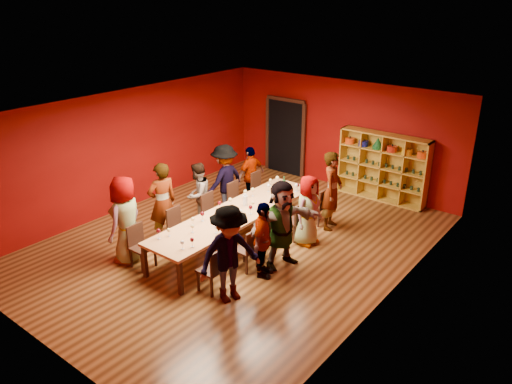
% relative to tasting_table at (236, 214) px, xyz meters
% --- Properties ---
extents(room_shell, '(7.10, 9.10, 3.04)m').
position_rel_tasting_table_xyz_m(room_shell, '(0.00, 0.00, 0.80)').
color(room_shell, '#4D2D14').
rests_on(room_shell, ground).
extents(tasting_table, '(1.10, 4.50, 0.75)m').
position_rel_tasting_table_xyz_m(tasting_table, '(0.00, 0.00, 0.00)').
color(tasting_table, tan).
rests_on(tasting_table, ground).
extents(doorway, '(1.40, 0.17, 2.30)m').
position_rel_tasting_table_xyz_m(doorway, '(-1.80, 4.43, 0.42)').
color(doorway, black).
rests_on(doorway, ground).
extents(shelving_unit, '(2.40, 0.40, 1.80)m').
position_rel_tasting_table_xyz_m(shelving_unit, '(1.40, 4.32, 0.28)').
color(shelving_unit, '#B79029').
rests_on(shelving_unit, ground).
extents(chair_person_left_0, '(0.42, 0.42, 0.89)m').
position_rel_tasting_table_xyz_m(chair_person_left_0, '(-0.91, -1.94, -0.20)').
color(chair_person_left_0, black).
rests_on(chair_person_left_0, ground).
extents(person_left_0, '(0.73, 1.00, 1.84)m').
position_rel_tasting_table_xyz_m(person_left_0, '(-1.28, -1.94, 0.22)').
color(person_left_0, '#4B4B50').
rests_on(person_left_0, ground).
extents(chair_person_left_1, '(0.42, 0.42, 0.89)m').
position_rel_tasting_table_xyz_m(chair_person_left_1, '(-0.91, -0.89, -0.20)').
color(chair_person_left_1, black).
rests_on(chair_person_left_1, ground).
extents(person_left_1, '(0.66, 0.78, 1.83)m').
position_rel_tasting_table_xyz_m(person_left_1, '(-1.35, -0.89, 0.22)').
color(person_left_1, silver).
rests_on(person_left_1, ground).
extents(chair_person_left_2, '(0.42, 0.42, 0.89)m').
position_rel_tasting_table_xyz_m(chair_person_left_2, '(-0.91, 0.16, -0.20)').
color(chair_person_left_2, black).
rests_on(chair_person_left_2, ground).
extents(person_left_2, '(0.54, 0.81, 1.54)m').
position_rel_tasting_table_xyz_m(person_left_2, '(-1.31, 0.16, 0.07)').
color(person_left_2, silver).
rests_on(person_left_2, ground).
extents(chair_person_left_3, '(0.42, 0.42, 0.89)m').
position_rel_tasting_table_xyz_m(chair_person_left_3, '(-0.91, 1.07, -0.20)').
color(chair_person_left_3, black).
rests_on(chair_person_left_3, ground).
extents(person_left_3, '(0.51, 1.16, 1.77)m').
position_rel_tasting_table_xyz_m(person_left_3, '(-1.28, 1.07, 0.19)').
color(person_left_3, '#5782B4').
rests_on(person_left_3, ground).
extents(chair_person_left_4, '(0.42, 0.42, 0.89)m').
position_rel_tasting_table_xyz_m(chair_person_left_4, '(-0.91, 1.98, -0.20)').
color(chair_person_left_4, black).
rests_on(chair_person_left_4, ground).
extents(person_left_4, '(0.51, 0.93, 1.51)m').
position_rel_tasting_table_xyz_m(person_left_4, '(-1.19, 1.98, 0.06)').
color(person_left_4, '#5A7FBA').
rests_on(person_left_4, ground).
extents(chair_person_right_0, '(0.42, 0.42, 0.89)m').
position_rel_tasting_table_xyz_m(chair_person_right_0, '(0.91, -1.71, -0.20)').
color(chair_person_right_0, black).
rests_on(chair_person_right_0, ground).
extents(person_right_0, '(0.87, 1.29, 1.84)m').
position_rel_tasting_table_xyz_m(person_right_0, '(1.30, -1.71, 0.22)').
color(person_right_0, silver).
rests_on(person_right_0, ground).
extents(chair_person_right_1, '(0.42, 0.42, 0.89)m').
position_rel_tasting_table_xyz_m(chair_person_right_1, '(0.91, -0.71, -0.20)').
color(chair_person_right_1, black).
rests_on(chair_person_right_1, ground).
extents(person_right_1, '(0.73, 1.00, 1.55)m').
position_rel_tasting_table_xyz_m(person_right_1, '(1.27, -0.71, 0.08)').
color(person_right_1, silver).
rests_on(person_right_1, ground).
extents(chair_person_right_2, '(0.42, 0.42, 0.89)m').
position_rel_tasting_table_xyz_m(chair_person_right_2, '(0.91, -0.15, -0.20)').
color(chair_person_right_2, black).
rests_on(chair_person_right_2, ground).
extents(person_right_2, '(0.96, 1.76, 1.83)m').
position_rel_tasting_table_xyz_m(person_right_2, '(1.31, -0.15, 0.21)').
color(person_right_2, white).
rests_on(person_right_2, ground).
extents(chair_person_right_3, '(0.42, 0.42, 0.89)m').
position_rel_tasting_table_xyz_m(chair_person_right_3, '(0.91, 0.96, -0.20)').
color(chair_person_right_3, black).
rests_on(chair_person_right_3, ground).
extents(person_right_3, '(0.46, 0.79, 1.58)m').
position_rel_tasting_table_xyz_m(person_right_3, '(1.22, 0.96, 0.09)').
color(person_right_3, '#131936').
rests_on(person_right_3, ground).
extents(chair_person_right_4, '(0.42, 0.42, 0.89)m').
position_rel_tasting_table_xyz_m(chair_person_right_4, '(0.91, 1.97, -0.20)').
color(chair_person_right_4, black).
rests_on(chair_person_right_4, ground).
extents(person_right_4, '(0.66, 0.79, 1.86)m').
position_rel_tasting_table_xyz_m(person_right_4, '(1.22, 1.97, 0.23)').
color(person_right_4, '#141B38').
rests_on(person_right_4, ground).
extents(wine_glass_0, '(0.09, 0.09, 0.22)m').
position_rel_tasting_table_xyz_m(wine_glass_0, '(-0.38, -1.87, 0.21)').
color(wine_glass_0, silver).
rests_on(wine_glass_0, tasting_table).
extents(wine_glass_1, '(0.07, 0.07, 0.18)m').
position_rel_tasting_table_xyz_m(wine_glass_1, '(-0.06, -1.27, 0.18)').
color(wine_glass_1, silver).
rests_on(wine_glass_1, tasting_table).
extents(wine_glass_2, '(0.09, 0.09, 0.22)m').
position_rel_tasting_table_xyz_m(wine_glass_2, '(-0.27, 1.88, 0.21)').
color(wine_glass_2, silver).
rests_on(wine_glass_2, tasting_table).
extents(wine_glass_3, '(0.07, 0.07, 0.18)m').
position_rel_tasting_table_xyz_m(wine_glass_3, '(-0.27, -1.04, 0.18)').
color(wine_glass_3, silver).
rests_on(wine_glass_3, tasting_table).
extents(wine_glass_4, '(0.07, 0.07, 0.18)m').
position_rel_tasting_table_xyz_m(wine_glass_4, '(0.32, 0.84, 0.18)').
color(wine_glass_4, silver).
rests_on(wine_glass_4, tasting_table).
extents(wine_glass_5, '(0.09, 0.09, 0.21)m').
position_rel_tasting_table_xyz_m(wine_glass_5, '(-0.28, 0.91, 0.20)').
color(wine_glass_5, silver).
rests_on(wine_glass_5, tasting_table).
extents(wine_glass_6, '(0.09, 0.09, 0.22)m').
position_rel_tasting_table_xyz_m(wine_glass_6, '(-0.26, -0.77, 0.21)').
color(wine_glass_6, silver).
rests_on(wine_glass_6, tasting_table).
extents(wine_glass_7, '(0.07, 0.07, 0.18)m').
position_rel_tasting_table_xyz_m(wine_glass_7, '(0.17, 0.36, 0.18)').
color(wine_glass_7, silver).
rests_on(wine_glass_7, tasting_table).
extents(wine_glass_8, '(0.08, 0.08, 0.20)m').
position_rel_tasting_table_xyz_m(wine_glass_8, '(0.27, -0.17, 0.20)').
color(wine_glass_8, silver).
rests_on(wine_glass_8, tasting_table).
extents(wine_glass_9, '(0.07, 0.07, 0.19)m').
position_rel_tasting_table_xyz_m(wine_glass_9, '(0.28, -1.88, 0.19)').
color(wine_glass_9, silver).
rests_on(wine_glass_9, tasting_table).
extents(wine_glass_10, '(0.07, 0.07, 0.18)m').
position_rel_tasting_table_xyz_m(wine_glass_10, '(-0.30, -1.68, 0.18)').
color(wine_glass_10, silver).
rests_on(wine_glass_10, tasting_table).
extents(wine_glass_11, '(0.09, 0.09, 0.21)m').
position_rel_tasting_table_xyz_m(wine_glass_11, '(-0.04, -0.43, 0.21)').
color(wine_glass_11, silver).
rests_on(wine_glass_11, tasting_table).
extents(wine_glass_12, '(0.08, 0.08, 0.21)m').
position_rel_tasting_table_xyz_m(wine_glass_12, '(0.36, 1.78, 0.20)').
color(wine_glass_12, silver).
rests_on(wine_glass_12, tasting_table).
extents(wine_glass_13, '(0.08, 0.08, 0.20)m').
position_rel_tasting_table_xyz_m(wine_glass_13, '(0.38, -0.72, 0.20)').
color(wine_glass_13, silver).
rests_on(wine_glass_13, tasting_table).
extents(wine_glass_14, '(0.08, 0.08, 0.20)m').
position_rel_tasting_table_xyz_m(wine_glass_14, '(0.36, -1.70, 0.19)').
color(wine_glass_14, silver).
rests_on(wine_glass_14, tasting_table).
extents(wine_glass_15, '(0.08, 0.08, 0.20)m').
position_rel_tasting_table_xyz_m(wine_glass_15, '(0.37, 1.82, 0.20)').
color(wine_glass_15, silver).
rests_on(wine_glass_15, tasting_table).
extents(wine_glass_16, '(0.08, 0.08, 0.20)m').
position_rel_tasting_table_xyz_m(wine_glass_16, '(-0.16, 1.37, 0.20)').
color(wine_glass_16, silver).
rests_on(wine_glass_16, tasting_table).
extents(wine_glass_17, '(0.08, 0.08, 0.21)m').
position_rel_tasting_table_xyz_m(wine_glass_17, '(-0.30, 0.15, 0.20)').
color(wine_glass_17, silver).
rests_on(wine_glass_17, tasting_table).
extents(wine_glass_18, '(0.07, 0.07, 0.18)m').
position_rel_tasting_table_xyz_m(wine_glass_18, '(-0.36, 1.72, 0.18)').
color(wine_glass_18, silver).
rests_on(wine_glass_18, tasting_table).
extents(wine_glass_19, '(0.09, 0.09, 0.22)m').
position_rel_tasting_table_xyz_m(wine_glass_19, '(-0.33, 0.71, 0.21)').
color(wine_glass_19, silver).
rests_on(wine_glass_19, tasting_table).
extents(wine_glass_20, '(0.08, 0.08, 0.19)m').
position_rel_tasting_table_xyz_m(wine_glass_20, '(0.29, 0.89, 0.19)').
color(wine_glass_20, silver).
rests_on(wine_glass_20, tasting_table).
extents(wine_glass_21, '(0.07, 0.07, 0.18)m').
position_rel_tasting_table_xyz_m(wine_glass_21, '(0.33, -1.01, 0.18)').
color(wine_glass_21, silver).
rests_on(wine_glass_21, tasting_table).
extents(wine_glass_22, '(0.08, 0.08, 0.21)m').
position_rel_tasting_table_xyz_m(wine_glass_22, '(0.30, 0.11, 0.20)').
color(wine_glass_22, silver).
rests_on(wine_glass_22, tasting_table).
extents(wine_glass_23, '(0.08, 0.08, 0.21)m').
position_rel_tasting_table_xyz_m(wine_glass_23, '(-0.36, -0.13, 0.20)').
color(wine_glass_23, silver).
rests_on(wine_glass_23, tasting_table).
extents(spittoon_bowl, '(0.31, 0.31, 0.17)m').
position_rel_tasting_table_xyz_m(spittoon_bowl, '(-0.01, -0.37, 0.12)').
color(spittoon_bowl, silver).
rests_on(spittoon_bowl, tasting_table).
extents(carafe_a, '(0.14, 0.14, 0.28)m').
position_rel_tasting_table_xyz_m(carafe_a, '(-0.07, 0.40, 0.18)').
color(carafe_a, silver).
rests_on(carafe_a, tasting_table).
extents(carafe_b, '(0.13, 0.13, 0.26)m').
position_rel_tasting_table_xyz_m(carafe_b, '(0.19, -0.44, 0.17)').
color(carafe_b, silver).
rests_on(carafe_b, tasting_table).
extents(wine_bottle, '(0.11, 0.11, 0.35)m').
position_rel_tasting_table_xyz_m(wine_bottle, '(0.07, 1.69, 0.18)').
color(wine_bottle, '#14371B').
rests_on(wine_bottle, tasting_table).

